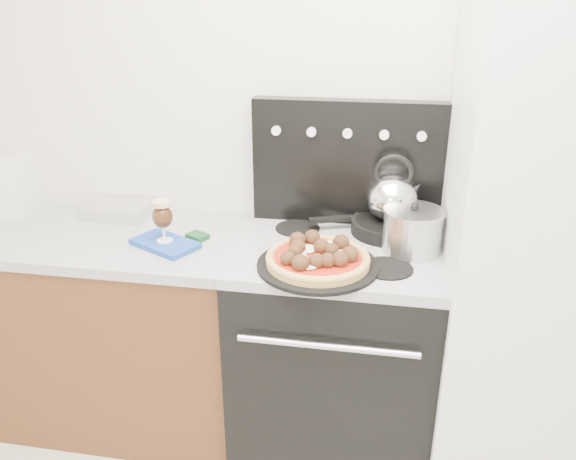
% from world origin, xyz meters
% --- Properties ---
extents(room_shell, '(3.52, 3.01, 2.52)m').
position_xyz_m(room_shell, '(0.00, 0.29, 1.25)').
color(room_shell, silver).
rests_on(room_shell, ground).
extents(base_cabinet, '(1.45, 0.60, 0.86)m').
position_xyz_m(base_cabinet, '(-1.02, 1.20, 0.43)').
color(base_cabinet, '#5B3218').
rests_on(base_cabinet, ground).
extents(countertop, '(1.48, 0.63, 0.04)m').
position_xyz_m(countertop, '(-1.02, 1.20, 0.88)').
color(countertop, '#A8A8AD').
rests_on(countertop, base_cabinet).
extents(stove_body, '(0.76, 0.65, 0.88)m').
position_xyz_m(stove_body, '(0.08, 1.18, 0.44)').
color(stove_body, black).
rests_on(stove_body, ground).
extents(cooktop, '(0.76, 0.65, 0.04)m').
position_xyz_m(cooktop, '(0.08, 1.18, 0.90)').
color(cooktop, '#ADADB2').
rests_on(cooktop, stove_body).
extents(backguard, '(0.76, 0.08, 0.50)m').
position_xyz_m(backguard, '(0.08, 1.45, 1.17)').
color(backguard, black).
rests_on(backguard, cooktop).
extents(fridge, '(0.64, 0.68, 1.90)m').
position_xyz_m(fridge, '(0.78, 1.15, 0.95)').
color(fridge, silver).
rests_on(fridge, ground).
extents(foil_sheet, '(0.28, 0.21, 0.05)m').
position_xyz_m(foil_sheet, '(-0.90, 1.39, 0.93)').
color(foil_sheet, white).
rests_on(foil_sheet, countertop).
extents(oven_mitt, '(0.29, 0.25, 0.02)m').
position_xyz_m(oven_mitt, '(-0.58, 1.11, 0.91)').
color(oven_mitt, '#1C43A6').
rests_on(oven_mitt, countertop).
extents(beer_glass, '(0.08, 0.08, 0.17)m').
position_xyz_m(beer_glass, '(-0.58, 1.11, 1.01)').
color(beer_glass, '#371E0D').
rests_on(beer_glass, oven_mitt).
extents(pizza_pan, '(0.43, 0.43, 0.01)m').
position_xyz_m(pizza_pan, '(0.02, 1.00, 0.93)').
color(pizza_pan, black).
rests_on(pizza_pan, cooktop).
extents(pizza, '(0.41, 0.41, 0.05)m').
position_xyz_m(pizza, '(0.02, 1.00, 0.96)').
color(pizza, '#E4B953').
rests_on(pizza, pizza_pan).
extents(skillet, '(0.39, 0.39, 0.05)m').
position_xyz_m(skillet, '(0.27, 1.35, 0.95)').
color(skillet, black).
rests_on(skillet, cooktop).
extents(tea_kettle, '(0.22, 0.22, 0.22)m').
position_xyz_m(tea_kettle, '(0.27, 1.35, 1.09)').
color(tea_kettle, white).
rests_on(tea_kettle, skillet).
extents(stock_pot, '(0.23, 0.23, 0.15)m').
position_xyz_m(stock_pot, '(0.34, 1.19, 1.00)').
color(stock_pot, silver).
rests_on(stock_pot, cooktop).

